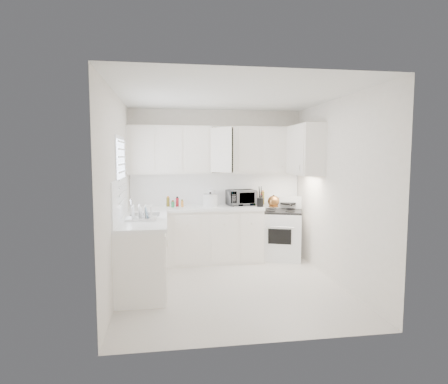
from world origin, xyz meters
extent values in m
plane|color=silver|center=(0.00, 0.00, 0.00)|extent=(3.20, 3.20, 0.00)
plane|color=white|center=(0.00, 0.00, 2.60)|extent=(3.20, 3.20, 0.00)
plane|color=white|center=(0.00, 1.60, 1.30)|extent=(3.00, 0.00, 3.00)
plane|color=white|center=(0.00, -1.60, 1.30)|extent=(3.00, 0.00, 3.00)
plane|color=white|center=(-1.50, 0.00, 1.30)|extent=(0.00, 3.20, 3.20)
plane|color=white|center=(1.50, 0.00, 1.30)|extent=(0.00, 3.20, 3.20)
cube|color=white|center=(-0.39, 1.29, 0.93)|extent=(2.24, 0.64, 0.05)
cube|color=white|center=(-1.19, 0.20, 0.93)|extent=(0.64, 1.62, 0.05)
cube|color=white|center=(0.00, 1.59, 1.23)|extent=(2.98, 0.02, 0.55)
cube|color=white|center=(-1.49, 0.20, 1.23)|extent=(0.02, 1.60, 0.55)
imported|color=gray|center=(0.41, 1.38, 1.11)|extent=(0.51, 0.34, 0.32)
cylinder|color=white|center=(-0.11, 1.44, 1.08)|extent=(0.12, 0.12, 0.27)
cylinder|color=olive|center=(-0.85, 1.42, 1.02)|extent=(0.06, 0.06, 0.13)
cylinder|color=#2B8349|center=(-0.78, 1.33, 1.02)|extent=(0.06, 0.06, 0.13)
cylinder|color=#AF1723|center=(-0.70, 1.42, 1.02)|extent=(0.06, 0.06, 0.13)
cylinder|color=orange|center=(-0.62, 1.33, 1.02)|extent=(0.06, 0.06, 0.13)
cylinder|color=#AF1723|center=(0.58, 1.46, 1.05)|extent=(0.06, 0.06, 0.19)
cylinder|color=orange|center=(0.64, 1.40, 1.05)|extent=(0.06, 0.06, 0.19)
cylinder|color=brown|center=(0.69, 1.46, 1.05)|extent=(0.06, 0.06, 0.19)
cylinder|color=black|center=(0.74, 1.40, 1.05)|extent=(0.06, 0.06, 0.19)
cylinder|color=olive|center=(0.80, 1.46, 1.05)|extent=(0.06, 0.06, 0.19)
camera|label=1|loc=(-0.86, -4.96, 1.81)|focal=30.06mm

